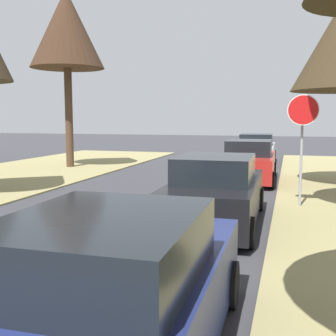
{
  "coord_description": "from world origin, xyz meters",
  "views": [
    {
      "loc": [
        3.95,
        2.43,
        2.4
      ],
      "look_at": [
        1.25,
        11.66,
        1.25
      ],
      "focal_mm": 44.7,
      "sensor_mm": 36.0,
      "label": 1
    }
  ],
  "objects_px": {
    "stop_sign_far": "(303,126)",
    "street_tree_left_far": "(67,30)",
    "parked_sedan_red": "(249,162)",
    "parked_sedan_silver": "(256,150)",
    "parked_sedan_navy": "(113,301)",
    "parked_sedan_black": "(216,193)"
  },
  "relations": [
    {
      "from": "parked_sedan_red",
      "to": "street_tree_left_far",
      "type": "bearing_deg",
      "value": 167.0
    },
    {
      "from": "parked_sedan_silver",
      "to": "parked_sedan_black",
      "type": "bearing_deg",
      "value": -89.46
    },
    {
      "from": "street_tree_left_far",
      "to": "parked_sedan_red",
      "type": "bearing_deg",
      "value": -13.0
    },
    {
      "from": "stop_sign_far",
      "to": "street_tree_left_far",
      "type": "relative_size",
      "value": 0.36
    },
    {
      "from": "stop_sign_far",
      "to": "parked_sedan_black",
      "type": "height_order",
      "value": "stop_sign_far"
    },
    {
      "from": "stop_sign_far",
      "to": "parked_sedan_navy",
      "type": "distance_m",
      "value": 8.53
    },
    {
      "from": "street_tree_left_far",
      "to": "parked_sedan_black",
      "type": "xyz_separation_m",
      "value": [
        8.67,
        -8.85,
        -5.78
      ]
    },
    {
      "from": "stop_sign_far",
      "to": "street_tree_left_far",
      "type": "bearing_deg",
      "value": 148.48
    },
    {
      "from": "street_tree_left_far",
      "to": "parked_sedan_black",
      "type": "relative_size",
      "value": 1.88
    },
    {
      "from": "parked_sedan_silver",
      "to": "parked_sedan_navy",
      "type": "bearing_deg",
      "value": -89.5
    },
    {
      "from": "street_tree_left_far",
      "to": "parked_sedan_navy",
      "type": "xyz_separation_m",
      "value": [
        8.71,
        -14.67,
        -5.78
      ]
    },
    {
      "from": "stop_sign_far",
      "to": "parked_sedan_red",
      "type": "xyz_separation_m",
      "value": [
        -1.77,
        4.44,
        -1.47
      ]
    },
    {
      "from": "parked_sedan_black",
      "to": "parked_sedan_red",
      "type": "bearing_deg",
      "value": 89.16
    },
    {
      "from": "stop_sign_far",
      "to": "parked_sedan_silver",
      "type": "distance_m",
      "value": 11.14
    },
    {
      "from": "street_tree_left_far",
      "to": "parked_sedan_navy",
      "type": "distance_m",
      "value": 18.01
    },
    {
      "from": "parked_sedan_red",
      "to": "parked_sedan_black",
      "type": "bearing_deg",
      "value": -90.84
    },
    {
      "from": "parked_sedan_black",
      "to": "street_tree_left_far",
      "type": "bearing_deg",
      "value": 134.42
    },
    {
      "from": "stop_sign_far",
      "to": "parked_sedan_silver",
      "type": "xyz_separation_m",
      "value": [
        -1.99,
        10.87,
        -1.47
      ]
    },
    {
      "from": "stop_sign_far",
      "to": "parked_sedan_red",
      "type": "height_order",
      "value": "stop_sign_far"
    },
    {
      "from": "parked_sedan_red",
      "to": "parked_sedan_silver",
      "type": "bearing_deg",
      "value": 92.01
    },
    {
      "from": "parked_sedan_black",
      "to": "parked_sedan_red",
      "type": "height_order",
      "value": "same"
    },
    {
      "from": "street_tree_left_far",
      "to": "parked_sedan_silver",
      "type": "distance_m",
      "value": 11.22
    }
  ]
}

